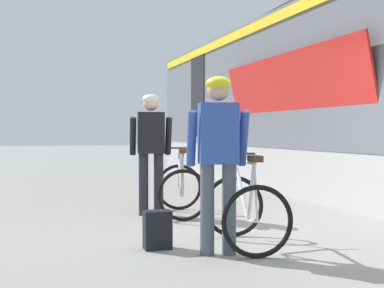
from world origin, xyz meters
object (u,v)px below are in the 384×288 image
bicycle_near_silver (181,188)px  backpack_on_platform (157,230)px  cyclist_near_in_dark (151,143)px  water_bottle_near_the_bikes (228,215)px  cyclist_far_in_blue (218,148)px  bicycle_far_white (245,209)px

bicycle_near_silver → backpack_on_platform: 2.17m
cyclist_near_in_dark → backpack_on_platform: cyclist_near_in_dark is taller
bicycle_near_silver → water_bottle_near_the_bikes: bicycle_near_silver is taller
cyclist_far_in_blue → bicycle_far_white: bearing=30.3°
cyclist_near_in_dark → bicycle_far_white: cyclist_near_in_dark is taller
backpack_on_platform → water_bottle_near_the_bikes: (1.31, 1.27, -0.11)m
backpack_on_platform → water_bottle_near_the_bikes: size_ratio=2.15×
bicycle_far_white → water_bottle_near_the_bikes: bicycle_far_white is taller
cyclist_far_in_blue → bicycle_far_white: size_ratio=1.50×
cyclist_near_in_dark → cyclist_far_in_blue: same height
bicycle_far_white → backpack_on_platform: (-0.90, 0.19, -0.20)m
bicycle_far_white → water_bottle_near_the_bikes: bearing=74.3°
bicycle_far_white → backpack_on_platform: size_ratio=2.94×
bicycle_near_silver → bicycle_far_white: 2.17m
cyclist_near_in_dark → cyclist_far_in_blue: (0.06, -2.56, 0.00)m
cyclist_near_in_dark → water_bottle_near_the_bikes: (0.86, -0.87, -0.96)m
bicycle_far_white → water_bottle_near_the_bikes: (0.41, 1.46, -0.31)m
water_bottle_near_the_bikes → bicycle_near_silver: bearing=122.1°
cyclist_near_in_dark → bicycle_far_white: size_ratio=1.50×
backpack_on_platform → bicycle_far_white: bearing=-10.6°
cyclist_near_in_dark → water_bottle_near_the_bikes: bearing=-45.5°
cyclist_near_in_dark → bicycle_near_silver: 0.79m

